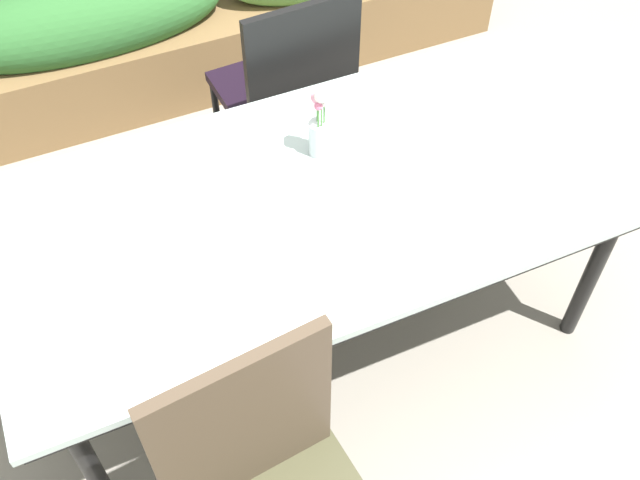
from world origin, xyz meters
TOP-DOWN VIEW (x-y plane):
  - ground_plane at (0.00, 0.00)m, footprint 12.00×12.00m
  - dining_table at (-0.09, -0.07)m, footprint 1.90×0.93m
  - chair_far_side at (0.11, 0.65)m, footprint 0.47×0.47m
  - flower_vase at (-0.02, 0.09)m, footprint 0.07×0.07m
  - planter_box at (0.15, 1.52)m, footprint 2.71×0.46m

SIDE VIEW (x-z plane):
  - ground_plane at x=0.00m, z-range 0.00..0.00m
  - planter_box at x=0.15m, z-range -0.03..0.66m
  - chair_far_side at x=0.11m, z-range 0.06..1.01m
  - dining_table at x=-0.09m, z-range 0.31..1.04m
  - flower_vase at x=-0.02m, z-range 0.72..0.97m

